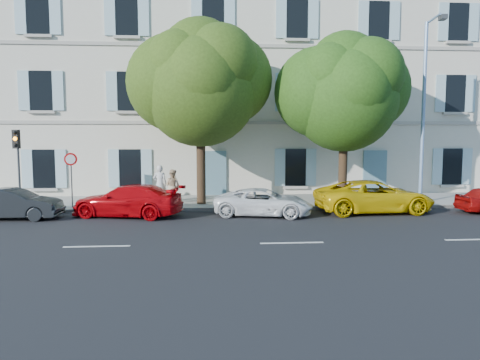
{
  "coord_description": "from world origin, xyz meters",
  "views": [
    {
      "loc": [
        -2.74,
        -18.22,
        3.42
      ],
      "look_at": [
        -1.17,
        2.0,
        1.4
      ],
      "focal_mm": 35.0,
      "sensor_mm": 36.0,
      "label": 1
    }
  ],
  "objects": [
    {
      "name": "kerb",
      "position": [
        0.0,
        2.28,
        0.08
      ],
      "size": [
        36.0,
        0.16,
        0.16
      ],
      "primitive_type": "cube",
      "color": "#9E998E",
      "rests_on": "ground"
    },
    {
      "name": "tree_right",
      "position": [
        3.73,
        3.09,
        5.04
      ],
      "size": [
        4.94,
        4.94,
        7.62
      ],
      "color": "#3A2819",
      "rests_on": "sidewalk"
    },
    {
      "name": "tree_left",
      "position": [
        -2.87,
        3.5,
        5.45
      ],
      "size": [
        5.31,
        5.31,
        8.23
      ],
      "color": "#3A2819",
      "rests_on": "sidewalk"
    },
    {
      "name": "sidewalk",
      "position": [
        0.0,
        4.45,
        0.07
      ],
      "size": [
        36.0,
        4.5,
        0.15
      ],
      "primitive_type": "cube",
      "color": "#A09E96",
      "rests_on": "ground"
    },
    {
      "name": "traffic_light",
      "position": [
        -10.76,
        2.63,
        2.63
      ],
      "size": [
        0.31,
        0.39,
        3.43
      ],
      "color": "#383A3D",
      "rests_on": "sidewalk"
    },
    {
      "name": "road_sign",
      "position": [
        -8.59,
        2.86,
        1.9
      ],
      "size": [
        0.55,
        0.18,
        2.42
      ],
      "color": "#383A3D",
      "rests_on": "sidewalk"
    },
    {
      "name": "street_lamp",
      "position": [
        7.46,
        2.82,
        4.91
      ],
      "size": [
        0.33,
        1.8,
        8.4
      ],
      "color": "#7293BF",
      "rests_on": "sidewalk"
    },
    {
      "name": "ground",
      "position": [
        0.0,
        0.0,
        0.0
      ],
      "size": [
        90.0,
        90.0,
        0.0
      ],
      "primitive_type": "plane",
      "color": "black"
    },
    {
      "name": "car_white_coupe",
      "position": [
        -0.26,
        0.95,
        0.57
      ],
      "size": [
        4.4,
        2.73,
        1.14
      ],
      "primitive_type": "imported",
      "rotation": [
        0.0,
        0.0,
        1.35
      ],
      "color": "white",
      "rests_on": "ground"
    },
    {
      "name": "pedestrian_b",
      "position": [
        -4.22,
        3.89,
        0.94
      ],
      "size": [
        0.98,
        0.93,
        1.59
      ],
      "primitive_type": "imported",
      "rotation": [
        0.0,
        0.0,
        2.55
      ],
      "color": "tan",
      "rests_on": "sidewalk"
    },
    {
      "name": "car_yellow_supercar",
      "position": [
        4.61,
        1.34,
        0.7
      ],
      "size": [
        5.19,
        2.62,
        1.41
      ],
      "primitive_type": "imported",
      "rotation": [
        0.0,
        0.0,
        1.63
      ],
      "color": "#DBB309",
      "rests_on": "ground"
    },
    {
      "name": "car_dark_sedan",
      "position": [
        -10.35,
        0.9,
        0.62
      ],
      "size": [
        3.8,
        1.47,
        1.23
      ],
      "primitive_type": "imported",
      "rotation": [
        0.0,
        0.0,
        1.53
      ],
      "color": "black",
      "rests_on": "ground"
    },
    {
      "name": "car_red_coupe",
      "position": [
        -5.9,
        1.19,
        0.66
      ],
      "size": [
        4.89,
        2.97,
        1.32
      ],
      "primitive_type": "imported",
      "rotation": [
        0.0,
        0.0,
        4.45
      ],
      "color": "#B4050A",
      "rests_on": "ground"
    },
    {
      "name": "pedestrian_a",
      "position": [
        -4.83,
        4.08,
        1.04
      ],
      "size": [
        0.68,
        0.48,
        1.78
      ],
      "primitive_type": "imported",
      "rotation": [
        0.0,
        0.0,
        3.06
      ],
      "color": "silver",
      "rests_on": "sidewalk"
    },
    {
      "name": "building",
      "position": [
        0.0,
        10.2,
        6.0
      ],
      "size": [
        28.0,
        7.0,
        12.0
      ],
      "primitive_type": "cube",
      "color": "beige",
      "rests_on": "ground"
    }
  ]
}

